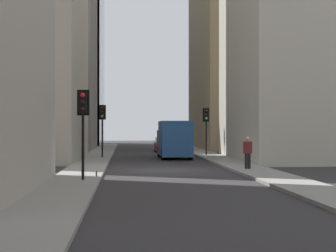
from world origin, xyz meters
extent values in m
plane|color=#302D30|center=(0.00, 0.00, 0.00)|extent=(135.00, 135.00, 0.00)
cube|color=gray|center=(0.00, 4.50, 0.07)|extent=(90.00, 2.20, 0.14)
cube|color=gray|center=(0.00, -4.50, 0.07)|extent=(90.00, 2.20, 0.14)
cube|color=#9E8966|center=(28.77, -10.60, 13.45)|extent=(17.11, 10.00, 26.90)
cube|color=gray|center=(29.67, 10.60, 9.33)|extent=(16.70, 10.00, 18.65)
cube|color=#285699|center=(10.64, -1.40, 1.54)|extent=(4.60, 2.25, 2.60)
cube|color=#38383D|center=(13.84, -1.40, 1.19)|extent=(1.90, 2.25, 1.90)
cube|color=black|center=(13.84, -1.40, 1.79)|extent=(1.92, 2.09, 0.64)
cylinder|color=black|center=(13.84, -2.38, 0.44)|extent=(0.88, 0.28, 0.88)
cylinder|color=black|center=(13.84, -0.41, 0.44)|extent=(0.88, 0.28, 0.88)
cylinder|color=black|center=(9.24, -2.38, 0.44)|extent=(0.88, 0.28, 0.88)
cylinder|color=black|center=(9.24, -0.41, 0.44)|extent=(0.88, 0.28, 0.88)
cube|color=maroon|center=(22.32, -1.40, 0.53)|extent=(4.30, 1.78, 0.70)
cube|color=black|center=(22.12, -1.40, 1.15)|extent=(2.10, 1.58, 0.54)
cylinder|color=black|center=(23.67, -2.18, 0.32)|extent=(0.64, 0.22, 0.64)
cylinder|color=black|center=(23.67, -0.62, 0.32)|extent=(0.64, 0.22, 0.64)
cylinder|color=black|center=(20.97, -2.18, 0.32)|extent=(0.64, 0.22, 0.64)
cylinder|color=black|center=(20.97, -0.62, 0.32)|extent=(0.64, 0.22, 0.64)
cylinder|color=black|center=(-6.44, 4.11, 1.55)|extent=(0.12, 0.12, 2.83)
cube|color=black|center=(-6.44, 4.11, 3.42)|extent=(0.28, 0.32, 0.90)
cube|color=black|center=(-6.28, 4.11, 3.42)|extent=(0.03, 0.52, 1.10)
sphere|color=red|center=(-6.60, 4.11, 3.72)|extent=(0.20, 0.20, 0.20)
sphere|color=black|center=(-6.60, 4.11, 3.42)|extent=(0.20, 0.20, 0.20)
sphere|color=black|center=(-6.60, 4.11, 3.12)|extent=(0.20, 0.20, 0.20)
cylinder|color=black|center=(13.67, -4.23, 1.54)|extent=(0.12, 0.12, 2.81)
cube|color=black|center=(13.67, -4.23, 3.40)|extent=(0.28, 0.32, 0.90)
cube|color=black|center=(13.82, -4.23, 3.40)|extent=(0.03, 0.52, 1.10)
sphere|color=black|center=(13.51, -4.23, 3.70)|extent=(0.20, 0.20, 0.20)
sphere|color=black|center=(13.51, -4.23, 3.40)|extent=(0.20, 0.20, 0.20)
sphere|color=green|center=(13.51, -4.23, 3.10)|extent=(0.20, 0.20, 0.20)
cylinder|color=black|center=(10.76, 4.05, 1.60)|extent=(0.12, 0.12, 2.92)
cube|color=black|center=(10.76, 4.05, 3.51)|extent=(0.28, 0.32, 0.90)
cube|color=black|center=(10.91, 4.05, 3.51)|extent=(0.03, 0.52, 1.10)
sphere|color=black|center=(10.60, 4.05, 3.81)|extent=(0.20, 0.20, 0.20)
sphere|color=black|center=(10.60, 4.05, 3.51)|extent=(0.20, 0.20, 0.20)
sphere|color=green|center=(10.60, 4.05, 3.21)|extent=(0.20, 0.20, 0.20)
cylinder|color=black|center=(-0.99, -4.33, 0.55)|extent=(0.16, 0.16, 0.83)
cylinder|color=black|center=(-0.99, -4.16, 0.55)|extent=(0.16, 0.16, 0.83)
cube|color=maroon|center=(-0.99, -4.25, 1.28)|extent=(0.26, 0.44, 0.64)
sphere|color=tan|center=(-0.99, -4.25, 1.75)|extent=(0.22, 0.22, 0.22)
cylinder|color=#236033|center=(-5.02, 3.62, 0.24)|extent=(0.07, 0.07, 0.20)
cylinder|color=#236033|center=(-5.02, 3.62, 0.38)|extent=(0.03, 0.03, 0.07)
camera|label=1|loc=(-29.18, 2.30, 2.34)|focal=56.89mm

